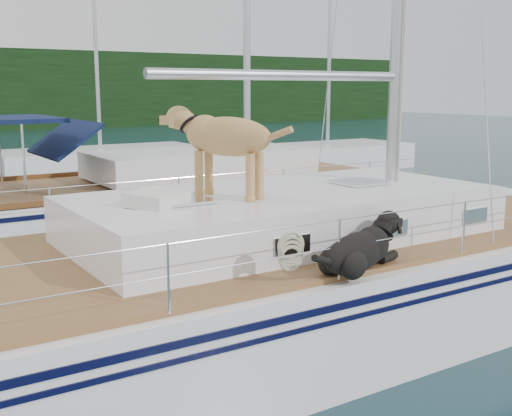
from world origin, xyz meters
TOP-DOWN VIEW (x-y plane):
  - ground at (0.00, 0.00)m, footprint 120.00×120.00m
  - main_sailboat at (0.09, -0.01)m, footprint 12.00×3.98m
  - neighbor_sailboat at (1.80, 6.18)m, footprint 11.00×3.50m
  - bg_boat_center at (4.00, 16.00)m, footprint 7.20×3.00m
  - bg_boat_east at (12.00, 13.00)m, footprint 6.40×3.00m

SIDE VIEW (x-z plane):
  - ground at x=0.00m, z-range 0.00..0.00m
  - bg_boat_center at x=4.00m, z-range -5.37..6.28m
  - bg_boat_east at x=12.00m, z-range -5.37..6.28m
  - neighbor_sailboat at x=1.80m, z-range -6.02..7.28m
  - main_sailboat at x=0.09m, z-range -6.32..7.69m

